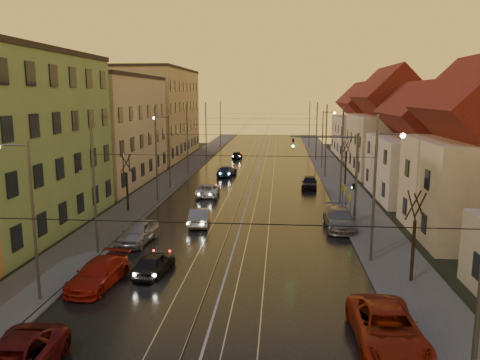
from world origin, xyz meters
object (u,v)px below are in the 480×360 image
(driving_car_1, at_px, (200,216))
(parked_left_3, at_px, (138,232))
(parked_left_2, at_px, (98,274))
(parked_right_0, at_px, (387,329))
(driving_car_3, at_px, (227,171))
(traffic_light_mast, at_px, (344,166))
(parked_right_2, at_px, (309,182))
(street_lamp_3, at_px, (325,134))
(driving_car_2, at_px, (208,190))
(street_lamp_1, at_px, (380,181))
(street_lamp_2, at_px, (166,145))
(driving_car_0, at_px, (154,263))
(driving_car_4, at_px, (237,155))
(street_lamp_0, at_px, (26,206))
(parked_right_1, at_px, (339,219))

(driving_car_1, height_order, parked_left_3, parked_left_3)
(parked_left_2, xyz_separation_m, parked_right_0, (14.03, -5.00, 0.09))
(driving_car_3, xyz_separation_m, parked_left_2, (-2.99, -34.85, 0.03))
(traffic_light_mast, relative_size, driving_car_1, 1.71)
(parked_left_2, distance_m, parked_right_2, 30.48)
(street_lamp_3, height_order, parked_left_3, street_lamp_3)
(driving_car_2, relative_size, driving_car_3, 1.03)
(street_lamp_1, height_order, parked_right_0, street_lamp_1)
(street_lamp_3, xyz_separation_m, parked_right_2, (-2.86, -14.21, -4.19))
(parked_left_2, bearing_deg, parked_right_2, 72.06)
(street_lamp_1, xyz_separation_m, driving_car_1, (-12.35, 6.42, -4.19))
(driving_car_2, relative_size, parked_left_3, 1.05)
(driving_car_1, bearing_deg, traffic_light_mast, -176.96)
(street_lamp_2, distance_m, driving_car_0, 24.81)
(driving_car_1, xyz_separation_m, parked_left_3, (-3.51, -4.79, 0.07))
(parked_left_2, bearing_deg, driving_car_4, 93.89)
(street_lamp_3, xyz_separation_m, parked_right_0, (-1.72, -46.84, -4.10))
(street_lamp_2, relative_size, driving_car_4, 2.18)
(driving_car_0, xyz_separation_m, parked_right_2, (10.37, 25.72, 0.05))
(parked_left_3, bearing_deg, driving_car_2, 86.75)
(driving_car_0, bearing_deg, traffic_light_mast, -128.31)
(traffic_light_mast, relative_size, parked_left_2, 1.51)
(driving_car_3, bearing_deg, street_lamp_0, 88.99)
(driving_car_0, distance_m, driving_car_3, 32.95)
(street_lamp_1, distance_m, parked_right_0, 11.72)
(driving_car_4, relative_size, parked_right_0, 0.65)
(traffic_light_mast, bearing_deg, street_lamp_3, 87.73)
(driving_car_0, bearing_deg, driving_car_4, -83.21)
(driving_car_3, bearing_deg, street_lamp_3, -143.97)
(street_lamp_0, relative_size, parked_right_2, 1.95)
(driving_car_0, bearing_deg, parked_left_3, -57.61)
(parked_left_3, bearing_deg, parked_right_2, 63.34)
(street_lamp_0, xyz_separation_m, street_lamp_1, (18.21, 8.00, 0.00))
(street_lamp_0, bearing_deg, driving_car_1, 67.88)
(driving_car_3, bearing_deg, traffic_light_mast, 126.36)
(driving_car_4, height_order, parked_left_3, parked_left_3)
(street_lamp_3, xyz_separation_m, driving_car_0, (-13.24, -39.93, -4.24))
(driving_car_3, xyz_separation_m, parked_left_3, (-3.09, -27.39, 0.10))
(parked_right_1, bearing_deg, street_lamp_3, 86.64)
(parked_right_0, bearing_deg, street_lamp_0, 169.30)
(street_lamp_2, relative_size, driving_car_0, 2.10)
(street_lamp_0, bearing_deg, driving_car_4, 84.33)
(traffic_light_mast, xyz_separation_m, driving_car_1, (-11.24, -1.58, -3.91))
(street_lamp_0, relative_size, driving_car_2, 1.71)
(street_lamp_1, relative_size, driving_car_2, 1.71)
(driving_car_1, bearing_deg, parked_right_0, 116.67)
(street_lamp_3, relative_size, driving_car_2, 1.71)
(street_lamp_1, distance_m, parked_left_2, 17.31)
(street_lamp_2, relative_size, driving_car_3, 1.77)
(driving_car_4, height_order, parked_right_1, parked_right_1)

